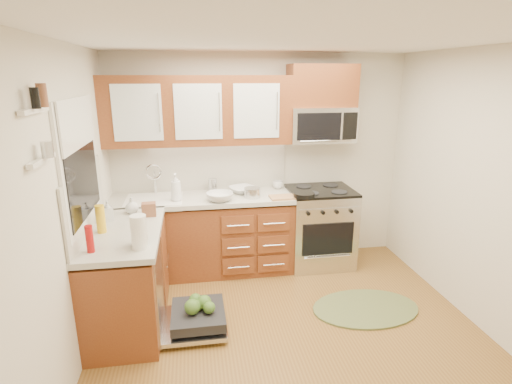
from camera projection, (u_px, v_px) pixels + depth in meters
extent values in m
plane|color=brown|center=(293.00, 340.00, 3.53)|extent=(3.50, 3.50, 0.00)
plane|color=white|center=(302.00, 38.00, 2.83)|extent=(3.50, 3.50, 0.00)
cube|color=beige|center=(260.00, 161.00, 4.84)|extent=(3.50, 0.04, 2.50)
cube|color=beige|center=(415.00, 348.00, 1.52)|extent=(3.50, 0.04, 2.50)
cube|color=beige|center=(65.00, 218.00, 2.91)|extent=(0.04, 3.50, 2.50)
cube|color=beige|center=(493.00, 196.00, 3.45)|extent=(0.04, 3.50, 2.50)
cube|color=maroon|center=(203.00, 237.00, 4.67)|extent=(2.05, 0.60, 0.85)
cube|color=maroon|center=(128.00, 281.00, 3.69)|extent=(0.60, 1.25, 0.85)
cube|color=#BBB8AB|center=(202.00, 199.00, 4.53)|extent=(2.07, 0.64, 0.05)
cube|color=#BBB8AB|center=(124.00, 233.00, 3.56)|extent=(0.64, 1.27, 0.05)
cube|color=beige|center=(200.00, 166.00, 4.72)|extent=(2.05, 0.02, 0.57)
cube|color=beige|center=(85.00, 201.00, 3.42)|extent=(0.02, 1.25, 0.57)
cube|color=maroon|center=(322.00, 86.00, 4.53)|extent=(0.76, 0.35, 0.47)
cube|color=white|center=(78.00, 123.00, 3.21)|extent=(0.02, 0.96, 0.40)
cube|color=white|center=(34.00, 110.00, 2.36)|extent=(0.04, 0.40, 0.03)
cube|color=white|center=(42.00, 160.00, 2.44)|extent=(0.04, 0.40, 0.03)
cylinder|color=black|center=(304.00, 195.00, 4.44)|extent=(0.24, 0.24, 0.04)
cylinder|color=silver|center=(252.00, 193.00, 4.48)|extent=(0.22, 0.22, 0.11)
cube|color=#B37851|center=(284.00, 197.00, 4.47)|extent=(0.31, 0.21, 0.02)
cylinder|color=silver|center=(213.00, 185.00, 4.68)|extent=(0.11, 0.11, 0.16)
cylinder|color=white|center=(139.00, 232.00, 3.14)|extent=(0.16, 0.16, 0.28)
cylinder|color=yellow|center=(101.00, 219.00, 3.47)|extent=(0.10, 0.10, 0.25)
cylinder|color=#A20E0D|center=(90.00, 239.00, 3.08)|extent=(0.06, 0.06, 0.22)
cube|color=brown|center=(149.00, 209.00, 3.89)|extent=(0.14, 0.10, 0.13)
cube|color=blue|center=(141.00, 236.00, 3.23)|extent=(0.10, 0.08, 0.14)
imported|color=#999999|center=(242.00, 190.00, 4.67)|extent=(0.38, 0.38, 0.07)
imported|color=#999999|center=(220.00, 197.00, 4.36)|extent=(0.37, 0.37, 0.09)
imported|color=#999999|center=(278.00, 185.00, 4.83)|extent=(0.15, 0.15, 0.10)
imported|color=#999999|center=(176.00, 187.00, 4.33)|extent=(0.12, 0.13, 0.31)
imported|color=#999999|center=(108.00, 211.00, 3.75)|extent=(0.12, 0.12, 0.20)
imported|color=#999999|center=(132.00, 205.00, 3.96)|extent=(0.17, 0.17, 0.17)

